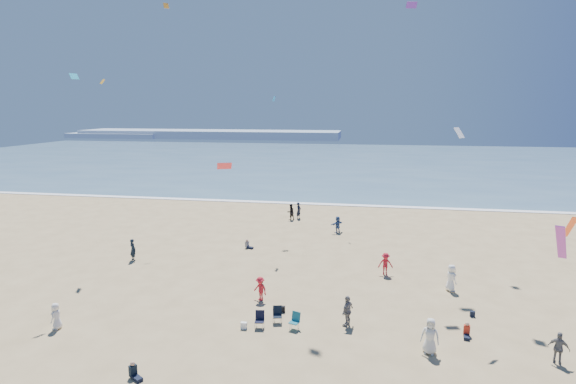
# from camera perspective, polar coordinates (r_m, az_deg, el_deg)

# --- Properties ---
(ocean) EXTENTS (220.00, 100.00, 0.06)m
(ocean) POSITION_cam_1_polar(r_m,az_deg,el_deg) (108.84, 6.85, 3.94)
(ocean) COLOR #476B84
(ocean) RESTS_ON ground
(surf_line) EXTENTS (220.00, 1.20, 0.08)m
(surf_line) POSITION_cam_1_polar(r_m,az_deg,el_deg) (59.58, 4.21, -1.55)
(surf_line) COLOR white
(surf_line) RESTS_ON ground
(headland_far) EXTENTS (110.00, 20.00, 3.20)m
(headland_far) POSITION_cam_1_polar(r_m,az_deg,el_deg) (194.70, -9.93, 7.25)
(headland_far) COLOR #7A8EA8
(headland_far) RESTS_ON ground
(headland_near) EXTENTS (40.00, 14.00, 2.00)m
(headland_near) POSITION_cam_1_polar(r_m,az_deg,el_deg) (207.29, -20.94, 6.74)
(headland_near) COLOR #7A8EA8
(headland_near) RESTS_ON ground
(standing_flyers) EXTENTS (34.68, 43.48, 1.93)m
(standing_flyers) POSITION_cam_1_polar(r_m,az_deg,el_deg) (31.31, 8.03, -11.44)
(standing_flyers) COLOR black
(standing_flyers) RESTS_ON ground
(seated_group) EXTENTS (17.30, 27.94, 0.84)m
(seated_group) POSITION_cam_1_polar(r_m,az_deg,el_deg) (24.87, 2.90, -18.67)
(seated_group) COLOR silver
(seated_group) RESTS_ON ground
(chair_cluster) EXTENTS (2.72, 1.49, 1.00)m
(chair_cluster) POSITION_cam_1_polar(r_m,az_deg,el_deg) (27.14, -1.41, -15.82)
(chair_cluster) COLOR black
(chair_cluster) RESTS_ON ground
(white_tote) EXTENTS (0.35, 0.20, 0.40)m
(white_tote) POSITION_cam_1_polar(r_m,az_deg,el_deg) (27.19, -5.63, -16.52)
(white_tote) COLOR white
(white_tote) RESTS_ON ground
(black_backpack) EXTENTS (0.30, 0.22, 0.38)m
(black_backpack) POSITION_cam_1_polar(r_m,az_deg,el_deg) (29.02, -0.70, -14.66)
(black_backpack) COLOR black
(black_backpack) RESTS_ON ground
(navy_bag) EXTENTS (0.28, 0.18, 0.34)m
(navy_bag) POSITION_cam_1_polar(r_m,az_deg,el_deg) (30.63, 22.37, -14.13)
(navy_bag) COLOR black
(navy_bag) RESTS_ON ground
(kites_aloft) EXTENTS (36.44, 46.91, 29.65)m
(kites_aloft) POSITION_cam_1_polar(r_m,az_deg,el_deg) (26.60, 16.74, 14.55)
(kites_aloft) COLOR #5624A0
(kites_aloft) RESTS_ON ground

